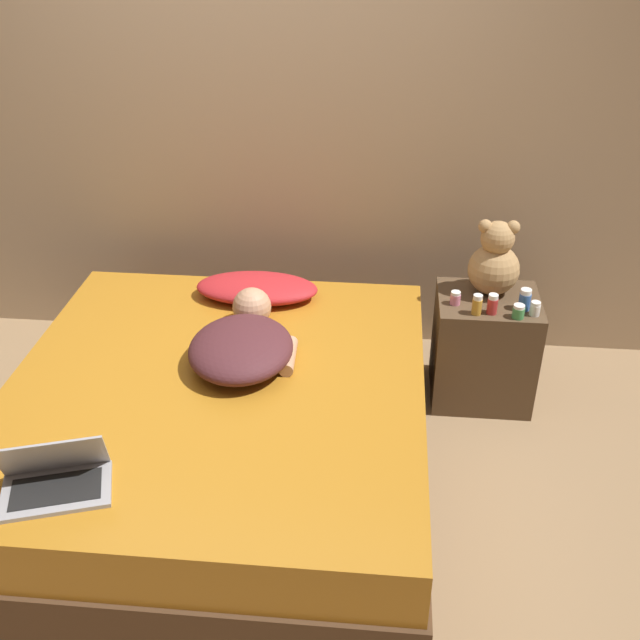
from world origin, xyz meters
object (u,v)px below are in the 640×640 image
at_px(pillow, 257,288).
at_px(bottle_red, 492,304).
at_px(bottle_amber, 477,305).
at_px(bottle_pink, 455,298).
at_px(bottle_blue, 525,300).
at_px(person_lying, 244,342).
at_px(bottle_green, 518,312).
at_px(laptop, 55,478).
at_px(bottle_white, 535,309).
at_px(teddy_bear, 495,262).

relative_size(pillow, bottle_red, 6.19).
relative_size(bottle_amber, bottle_red, 1.01).
bearing_deg(bottle_pink, bottle_blue, -3.82).
height_order(person_lying, bottle_green, person_lying).
bearing_deg(bottle_red, bottle_green, -14.31).
height_order(laptop, bottle_red, laptop).
bearing_deg(bottle_pink, person_lying, -154.36).
bearing_deg(bottle_blue, bottle_green, -114.83).
bearing_deg(laptop, person_lying, 42.07).
height_order(person_lying, laptop, laptop).
bearing_deg(bottle_amber, bottle_pink, 137.36).
bearing_deg(person_lying, pillow, 91.76).
height_order(bottle_blue, bottle_white, bottle_blue).
relative_size(laptop, bottle_white, 6.11).
height_order(person_lying, bottle_pink, person_lying).
distance_m(bottle_amber, bottle_white, 0.26).
bearing_deg(bottle_green, person_lying, -164.09).
relative_size(bottle_amber, bottle_green, 1.50).
relative_size(teddy_bear, bottle_green, 5.71).
distance_m(bottle_amber, bottle_blue, 0.23).
bearing_deg(bottle_pink, bottle_white, -10.92).
bearing_deg(bottle_blue, pillow, 174.86).
height_order(laptop, bottle_blue, laptop).
xyz_separation_m(laptop, bottle_white, (1.75, 1.22, 0.05)).
relative_size(pillow, bottle_amber, 6.12).
bearing_deg(bottle_white, pillow, 172.96).
distance_m(person_lying, bottle_green, 1.24).
distance_m(pillow, bottle_white, 1.31).
height_order(bottle_amber, bottle_white, bottle_amber).
distance_m(bottle_blue, bottle_white, 0.07).
xyz_separation_m(bottle_blue, bottle_green, (-0.04, -0.08, -0.02)).
distance_m(laptop, bottle_red, 1.98).
relative_size(teddy_bear, bottle_white, 5.54).
relative_size(laptop, bottle_green, 6.29).
distance_m(pillow, bottle_pink, 0.95).
xyz_separation_m(bottle_pink, bottle_green, (0.27, -0.10, 0.00)).
height_order(pillow, bottle_blue, bottle_blue).
bearing_deg(bottle_amber, bottle_red, 10.28).
xyz_separation_m(teddy_bear, bottle_blue, (0.13, -0.15, -0.11)).
xyz_separation_m(pillow, bottle_green, (1.22, -0.19, 0.05)).
bearing_deg(person_lying, laptop, -121.68).
bearing_deg(bottle_blue, bottle_red, -161.61).
bearing_deg(bottle_white, bottle_red, -179.16).
height_order(pillow, bottle_pink, bottle_pink).
bearing_deg(person_lying, bottle_blue, 17.01).
relative_size(bottle_pink, bottle_green, 0.99).
bearing_deg(bottle_amber, laptop, -141.13).
relative_size(bottle_pink, bottle_blue, 0.62).
bearing_deg(bottle_white, bottle_pink, 169.08).
distance_m(bottle_amber, bottle_pink, 0.12).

